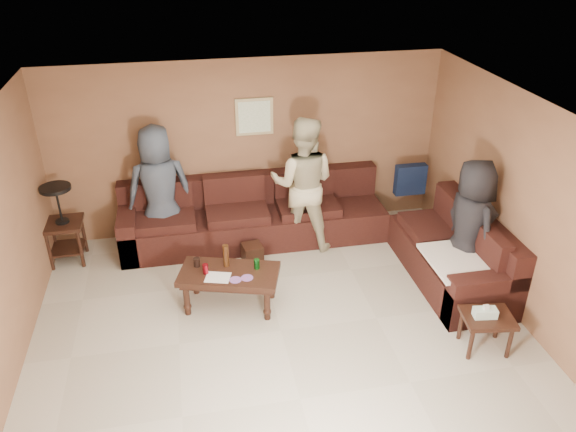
# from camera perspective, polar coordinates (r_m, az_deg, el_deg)

# --- Properties ---
(room) EXTENTS (5.60, 5.50, 2.50)m
(room) POSITION_cam_1_polar(r_m,az_deg,el_deg) (5.56, -0.83, 1.65)
(room) COLOR #B0AA95
(room) RESTS_ON ground
(sectional_sofa) EXTENTS (4.65, 2.90, 0.97)m
(sectional_sofa) POSITION_cam_1_polar(r_m,az_deg,el_deg) (7.65, 3.18, -1.70)
(sectional_sofa) COLOR #331511
(sectional_sofa) RESTS_ON ground
(coffee_table) EXTENTS (1.27, 0.88, 0.76)m
(coffee_table) POSITION_cam_1_polar(r_m,az_deg,el_deg) (6.65, -6.02, -6.18)
(coffee_table) COLOR black
(coffee_table) RESTS_ON ground
(end_table_left) EXTENTS (0.49, 0.49, 1.11)m
(end_table_left) POSITION_cam_1_polar(r_m,az_deg,el_deg) (7.93, -21.92, -0.64)
(end_table_left) COLOR black
(end_table_left) RESTS_ON ground
(side_table_right) EXTENTS (0.57, 0.49, 0.57)m
(side_table_right) POSITION_cam_1_polar(r_m,az_deg,el_deg) (6.39, 19.54, -9.93)
(side_table_right) COLOR black
(side_table_right) RESTS_ON ground
(waste_bin) EXTENTS (0.29, 0.29, 0.30)m
(waste_bin) POSITION_cam_1_polar(r_m,az_deg,el_deg) (7.51, -3.63, -3.96)
(waste_bin) COLOR black
(waste_bin) RESTS_ON ground
(wall_art) EXTENTS (0.52, 0.04, 0.52)m
(wall_art) POSITION_cam_1_polar(r_m,az_deg,el_deg) (7.82, -3.44, 10.04)
(wall_art) COLOR tan
(wall_art) RESTS_ON ground
(person_left) EXTENTS (0.94, 0.68, 1.79)m
(person_left) POSITION_cam_1_polar(r_m,az_deg,el_deg) (7.72, -12.90, 2.62)
(person_left) COLOR #343C48
(person_left) RESTS_ON ground
(person_middle) EXTENTS (1.09, 0.97, 1.87)m
(person_middle) POSITION_cam_1_polar(r_m,az_deg,el_deg) (7.60, 1.51, 3.31)
(person_middle) COLOR #BEB58D
(person_middle) RESTS_ON ground
(person_right) EXTENTS (0.66, 0.90, 1.70)m
(person_right) POSITION_cam_1_polar(r_m,az_deg,el_deg) (7.08, 17.95, -1.00)
(person_right) COLOR black
(person_right) RESTS_ON ground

